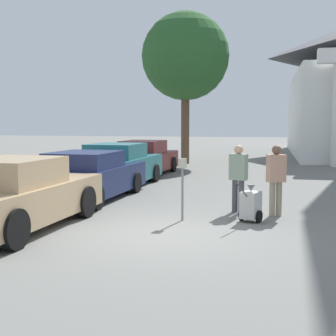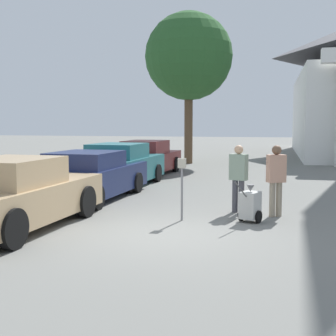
% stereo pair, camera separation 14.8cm
% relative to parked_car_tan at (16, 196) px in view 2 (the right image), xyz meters
% --- Properties ---
extents(ground_plane, '(120.00, 120.00, 0.00)m').
position_rel_parked_car_tan_xyz_m(ground_plane, '(3.08, 0.25, -0.70)').
color(ground_plane, slate).
extents(parked_car_tan, '(2.11, 4.77, 1.49)m').
position_rel_parked_car_tan_xyz_m(parked_car_tan, '(0.00, 0.00, 0.00)').
color(parked_car_tan, tan).
rests_on(parked_car_tan, ground_plane).
extents(parked_car_navy, '(2.24, 5.00, 1.38)m').
position_rel_parked_car_tan_xyz_m(parked_car_navy, '(0.00, 3.88, -0.04)').
color(parked_car_navy, '#19234C').
rests_on(parked_car_navy, ground_plane).
extents(parked_car_teal, '(2.17, 4.79, 1.49)m').
position_rel_parked_car_tan_xyz_m(parked_car_teal, '(0.00, 6.69, -0.00)').
color(parked_car_teal, '#23666B').
rests_on(parked_car_teal, ground_plane).
extents(parked_car_maroon, '(2.09, 4.85, 1.45)m').
position_rel_parked_car_tan_xyz_m(parked_car_maroon, '(0.00, 10.21, -0.02)').
color(parked_car_maroon, maroon).
rests_on(parked_car_maroon, ground_plane).
extents(parking_meter, '(0.18, 0.09, 1.42)m').
position_rel_parked_car_tan_xyz_m(parking_meter, '(3.20, 1.58, 0.29)').
color(parking_meter, slate).
rests_on(parking_meter, ground_plane).
extents(person_worker, '(0.47, 0.36, 1.67)m').
position_rel_parked_car_tan_xyz_m(person_worker, '(4.38, 2.81, 0.25)').
color(person_worker, '#3F3F47').
rests_on(person_worker, ground_plane).
extents(person_supervisor, '(0.47, 0.38, 1.69)m').
position_rel_parked_car_tan_xyz_m(person_supervisor, '(5.28, 2.51, 0.27)').
color(person_supervisor, gray).
rests_on(person_supervisor, ground_plane).
extents(equipment_cart, '(0.57, 0.99, 1.00)m').
position_rel_parked_car_tan_xyz_m(equipment_cart, '(4.72, 1.76, -0.31)').
color(equipment_cart, '#B2B2AD').
rests_on(equipment_cart, ground_plane).
extents(shade_tree, '(4.60, 4.60, 7.96)m').
position_rel_parked_car_tan_xyz_m(shade_tree, '(0.74, 15.94, 4.94)').
color(shade_tree, brown).
rests_on(shade_tree, ground_plane).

